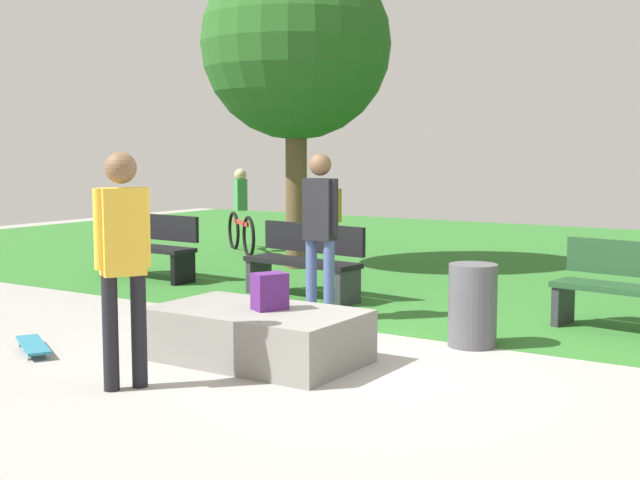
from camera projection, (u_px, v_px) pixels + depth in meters
name	position (u px, v px, depth m)	size (l,w,h in m)	color
ground_plane	(376.00, 372.00, 7.00)	(28.00, 28.00, 0.00)	gray
grass_lawn	(611.00, 265.00, 13.41)	(26.60, 12.66, 0.01)	#2D6B28
concrete_ledge	(257.00, 335.00, 7.38)	(1.80, 1.07, 0.46)	gray
backpack_on_ledge	(270.00, 291.00, 7.31)	(0.28, 0.20, 0.32)	#4C1E66
skater_performing_trick	(123.00, 250.00, 6.42)	(0.33, 0.38, 1.82)	black
skateboard_by_ledge	(33.00, 345.00, 7.70)	(0.79, 0.58, 0.08)	teal
park_bench_far_right	(149.00, 245.00, 12.00)	(1.62, 0.56, 0.91)	black
park_bench_by_oak	(305.00, 259.00, 10.48)	(1.65, 0.68, 0.91)	black
park_bench_near_lamppost	(636.00, 286.00, 8.43)	(1.65, 0.70, 0.91)	#1E4223
tree_tall_oak	(296.00, 46.00, 12.77)	(2.88, 2.88, 4.85)	brown
trash_bin	(473.00, 305.00, 7.90)	(0.45, 0.45, 0.78)	#4C4C51
pedestrian_with_backpack	(321.00, 220.00, 9.04)	(0.43, 0.36, 1.79)	#3F5184
cyclist_on_bicycle	(241.00, 217.00, 15.08)	(1.47, 1.17, 1.52)	black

